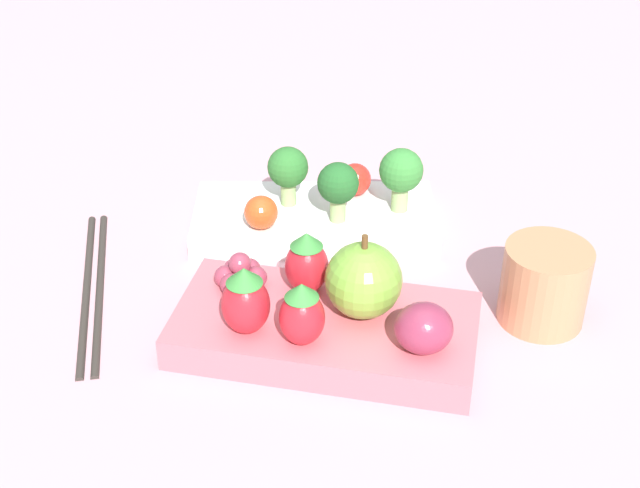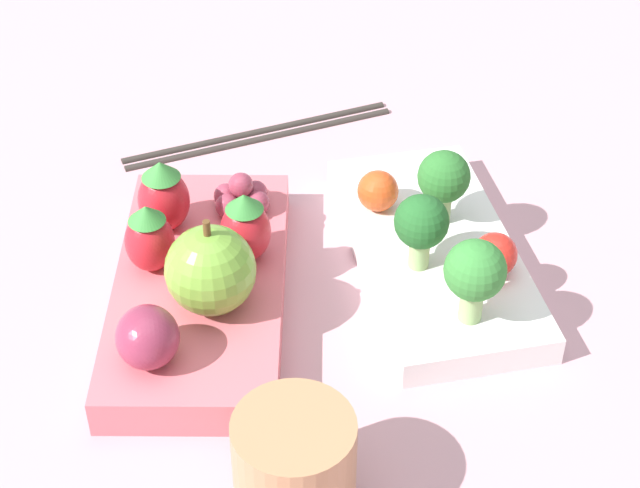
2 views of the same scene
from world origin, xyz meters
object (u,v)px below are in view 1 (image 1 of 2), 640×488
(cherry_tomato_1, at_px, (355,179))
(apple, at_px, (364,280))
(plum, at_px, (424,328))
(broccoli_floret_1, at_px, (401,173))
(cherry_tomato_0, at_px, (261,212))
(broccoli_floret_0, at_px, (288,169))
(bento_box_savoury, at_px, (316,219))
(bento_box_fruit, at_px, (325,330))
(strawberry_2, at_px, (309,314))
(chopsticks_pair, at_px, (93,286))
(strawberry_1, at_px, (308,263))
(grape_cluster, at_px, (241,275))
(broccoli_floret_2, at_px, (338,185))
(strawberry_0, at_px, (245,301))
(drinking_cup, at_px, (544,285))

(cherry_tomato_1, distance_m, apple, 0.18)
(apple, height_order, plum, apple)
(broccoli_floret_1, xyz_separation_m, plum, (0.01, -0.19, -0.01))
(cherry_tomato_0, bearing_deg, broccoli_floret_0, 63.04)
(broccoli_floret_0, relative_size, broccoli_floret_1, 0.94)
(bento_box_savoury, height_order, cherry_tomato_0, cherry_tomato_0)
(bento_box_fruit, bearing_deg, broccoli_floret_0, 102.85)
(strawberry_2, relative_size, chopsticks_pair, 0.22)
(cherry_tomato_1, bearing_deg, chopsticks_pair, -148.43)
(broccoli_floret_0, bearing_deg, strawberry_1, -79.90)
(cherry_tomato_0, xyz_separation_m, strawberry_1, (0.04, -0.09, 0.01))
(chopsticks_pair, bearing_deg, grape_cluster, -11.70)
(bento_box_fruit, relative_size, grape_cluster, 5.81)
(cherry_tomato_0, distance_m, cherry_tomato_1, 0.09)
(plum, xyz_separation_m, grape_cluster, (-0.13, 0.07, -0.01))
(grape_cluster, bearing_deg, broccoli_floret_2, 56.74)
(broccoli_floret_1, xyz_separation_m, grape_cluster, (-0.12, -0.12, -0.02))
(strawberry_0, relative_size, strawberry_2, 1.08)
(broccoli_floret_2, distance_m, cherry_tomato_0, 0.07)
(drinking_cup, bearing_deg, bento_box_savoury, 145.60)
(apple, distance_m, strawberry_1, 0.05)
(broccoli_floret_1, bearing_deg, plum, -87.34)
(bento_box_savoury, bearing_deg, apple, -74.92)
(bento_box_savoury, relative_size, strawberry_0, 4.09)
(bento_box_fruit, bearing_deg, grape_cluster, 151.78)
(bento_box_savoury, bearing_deg, strawberry_0, -103.06)
(cherry_tomato_1, bearing_deg, cherry_tomato_0, -142.62)
(cherry_tomato_1, relative_size, plum, 0.72)
(broccoli_floret_0, distance_m, broccoli_floret_1, 0.09)
(bento_box_fruit, relative_size, broccoli_floret_1, 4.04)
(cherry_tomato_0, bearing_deg, strawberry_1, -65.13)
(bento_box_savoury, height_order, bento_box_fruit, bento_box_fruit)
(broccoli_floret_0, height_order, cherry_tomato_0, broccoli_floret_0)
(broccoli_floret_1, height_order, cherry_tomato_1, broccoli_floret_1)
(bento_box_fruit, height_order, strawberry_0, strawberry_0)
(strawberry_0, xyz_separation_m, plum, (0.12, -0.02, -0.01))
(broccoli_floret_1, xyz_separation_m, cherry_tomato_0, (-0.11, -0.03, -0.02))
(drinking_cup, bearing_deg, plum, -143.13)
(bento_box_fruit, xyz_separation_m, cherry_tomato_0, (-0.06, 0.12, 0.02))
(plum, relative_size, chopsticks_pair, 0.18)
(plum, xyz_separation_m, chopsticks_pair, (-0.25, 0.09, -0.04))
(plum, bearing_deg, chopsticks_pair, 159.91)
(broccoli_floret_0, bearing_deg, strawberry_2, -81.86)
(broccoli_floret_1, height_order, cherry_tomato_0, broccoli_floret_1)
(bento_box_savoury, height_order, broccoli_floret_1, broccoli_floret_1)
(chopsticks_pair, bearing_deg, cherry_tomato_0, 27.64)
(grape_cluster, xyz_separation_m, drinking_cup, (0.22, 0.00, -0.00))
(broccoli_floret_0, xyz_separation_m, apple, (0.06, -0.15, -0.00))
(bento_box_fruit, relative_size, chopsticks_pair, 1.07)
(strawberry_2, xyz_separation_m, plum, (0.08, -0.00, -0.01))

